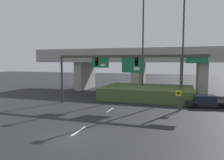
{
  "coord_description": "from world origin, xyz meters",
  "views": [
    {
      "loc": [
        7.6,
        -13.95,
        5.44
      ],
      "look_at": [
        0.0,
        9.46,
        3.3
      ],
      "focal_mm": 35.0,
      "sensor_mm": 36.0,
      "label": 1
    }
  ],
  "objects": [
    {
      "name": "signal_gantry",
      "position": [
        1.02,
        11.11,
        5.05
      ],
      "size": [
        17.89,
        0.44,
        6.17
      ],
      "color": "#383D33",
      "rests_on": "ground"
    },
    {
      "name": "lane_markings",
      "position": [
        0.0,
        12.7,
        0.0
      ],
      "size": [
        0.14,
        41.24,
        0.01
      ],
      "color": "silver",
      "rests_on": "ground"
    },
    {
      "name": "speed_limit_sign",
      "position": [
        7.25,
        9.73,
        1.6
      ],
      "size": [
        0.6,
        0.11,
        2.45
      ],
      "color": "#4C4C4C",
      "rests_on": "ground"
    },
    {
      "name": "overpass_bridge",
      "position": [
        0.0,
        25.07,
        5.2
      ],
      "size": [
        37.56,
        8.47,
        7.6
      ],
      "color": "#A39E93",
      "rests_on": "ground"
    },
    {
      "name": "ground_plane",
      "position": [
        0.0,
        0.0,
        0.0
      ],
      "size": [
        160.0,
        160.0,
        0.0
      ],
      "primitive_type": "plane",
      "color": "black"
    },
    {
      "name": "grass_embankment",
      "position": [
        2.77,
        17.73,
        0.86
      ],
      "size": [
        12.75,
        8.36,
        1.72
      ],
      "color": "#4C6033",
      "rests_on": "ground"
    },
    {
      "name": "highway_light_pole_far",
      "position": [
        1.8,
        19.02,
        7.94
      ],
      "size": [
        0.7,
        0.36,
        15.12
      ],
      "color": "#383D33",
      "rests_on": "ground"
    },
    {
      "name": "highway_light_pole_near",
      "position": [
        7.55,
        18.44,
        8.68
      ],
      "size": [
        0.7,
        0.36,
        16.6
      ],
      "color": "#383D33",
      "rests_on": "ground"
    },
    {
      "name": "parked_sedan_near_right",
      "position": [
        10.21,
        13.73,
        0.66
      ],
      "size": [
        4.89,
        2.76,
        1.43
      ],
      "rotation": [
        0.0,
        0.0,
        0.2
      ],
      "color": "black",
      "rests_on": "ground"
    }
  ]
}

